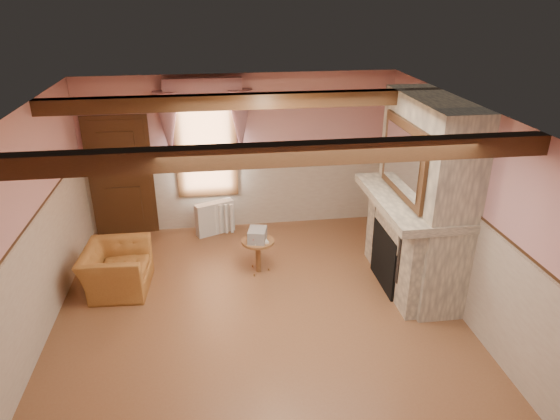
{
  "coord_description": "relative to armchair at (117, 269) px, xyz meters",
  "views": [
    {
      "loc": [
        -0.51,
        -5.55,
        4.1
      ],
      "look_at": [
        0.4,
        0.8,
        1.24
      ],
      "focal_mm": 32.0,
      "sensor_mm": 36.0,
      "label": 1
    }
  ],
  "objects": [
    {
      "name": "ceiling_beam_back",
      "position": [
        1.99,
        0.16,
        2.37
      ],
      "size": [
        5.5,
        0.18,
        0.2
      ],
      "primitive_type": "cube",
      "color": "black",
      "rests_on": "ceiling"
    },
    {
      "name": "wall_right",
      "position": [
        4.74,
        -1.04,
        1.07
      ],
      "size": [
        0.02,
        6.0,
        2.8
      ],
      "primitive_type": "cube",
      "color": "#C88A8C",
      "rests_on": "floor"
    },
    {
      "name": "floor",
      "position": [
        1.99,
        -1.04,
        -0.33
      ],
      "size": [
        5.5,
        6.0,
        0.01
      ],
      "primitive_type": "cube",
      "color": "brown",
      "rests_on": "ground"
    },
    {
      "name": "mantel_clock",
      "position": [
        4.24,
        0.09,
        1.19
      ],
      "size": [
        0.14,
        0.24,
        0.2
      ],
      "primitive_type": "cube",
      "color": "#311D0D",
      "rests_on": "mantel"
    },
    {
      "name": "door",
      "position": [
        -0.11,
        1.9,
        0.72
      ],
      "size": [
        1.1,
        0.1,
        2.1
      ],
      "primitive_type": "cube",
      "color": "black",
      "rests_on": "floor"
    },
    {
      "name": "wall_front",
      "position": [
        1.99,
        -4.04,
        1.07
      ],
      "size": [
        5.5,
        0.02,
        2.8
      ],
      "primitive_type": "cube",
      "color": "#C88A8C",
      "rests_on": "floor"
    },
    {
      "name": "oil_lamp",
      "position": [
        4.24,
        -0.23,
        1.23
      ],
      "size": [
        0.11,
        0.11,
        0.28
      ],
      "primitive_type": "cylinder",
      "color": "gold",
      "rests_on": "mantel"
    },
    {
      "name": "fireplace",
      "position": [
        4.42,
        -0.44,
        1.07
      ],
      "size": [
        0.85,
        2.0,
        2.8
      ],
      "primitive_type": "cube",
      "color": "gray",
      "rests_on": "floor"
    },
    {
      "name": "chair_rail",
      "position": [
        1.99,
        -1.04,
        1.17
      ],
      "size": [
        5.5,
        6.0,
        0.08
      ],
      "primitive_type": null,
      "color": "black",
      "rests_on": "wainscot"
    },
    {
      "name": "armchair",
      "position": [
        0.0,
        0.0,
        0.0
      ],
      "size": [
        0.95,
        1.08,
        0.66
      ],
      "primitive_type": "imported",
      "rotation": [
        0.0,
        0.0,
        1.51
      ],
      "color": "#9E662D",
      "rests_on": "floor"
    },
    {
      "name": "firebox",
      "position": [
        3.99,
        -0.44,
        0.12
      ],
      "size": [
        0.2,
        0.95,
        0.9
      ],
      "primitive_type": "cube",
      "color": "black",
      "rests_on": "floor"
    },
    {
      "name": "candle_red",
      "position": [
        4.24,
        -1.09,
        1.17
      ],
      "size": [
        0.06,
        0.06,
        0.16
      ],
      "primitive_type": "cylinder",
      "color": "#AF1524",
      "rests_on": "mantel"
    },
    {
      "name": "radiator",
      "position": [
        1.47,
        1.66,
        -0.03
      ],
      "size": [
        0.71,
        0.44,
        0.6
      ],
      "primitive_type": "cube",
      "rotation": [
        0.0,
        0.0,
        0.4
      ],
      "color": "silver",
      "rests_on": "floor"
    },
    {
      "name": "ceiling",
      "position": [
        1.99,
        -1.04,
        2.47
      ],
      "size": [
        5.5,
        6.0,
        0.01
      ],
      "primitive_type": "cube",
      "color": "silver",
      "rests_on": "wall_back"
    },
    {
      "name": "wall_back",
      "position": [
        1.99,
        1.96,
        1.07
      ],
      "size": [
        5.5,
        0.02,
        2.8
      ],
      "primitive_type": "cube",
      "color": "#C88A8C",
      "rests_on": "floor"
    },
    {
      "name": "side_table",
      "position": [
        2.11,
        0.2,
        -0.06
      ],
      "size": [
        0.66,
        0.66,
        0.55
      ],
      "primitive_type": "cylinder",
      "rotation": [
        0.0,
        0.0,
        -0.41
      ],
      "color": "brown",
      "rests_on": "floor"
    },
    {
      "name": "jar_yellow",
      "position": [
        4.24,
        -1.01,
        1.15
      ],
      "size": [
        0.06,
        0.06,
        0.12
      ],
      "primitive_type": "cylinder",
      "color": "yellow",
      "rests_on": "mantel"
    },
    {
      "name": "overmantel_mirror",
      "position": [
        4.05,
        -0.44,
        1.64
      ],
      "size": [
        0.06,
        1.44,
        1.04
      ],
      "primitive_type": "cube",
      "color": "silver",
      "rests_on": "fireplace"
    },
    {
      "name": "wall_left",
      "position": [
        -0.76,
        -1.04,
        1.07
      ],
      "size": [
        0.02,
        6.0,
        2.8
      ],
      "primitive_type": "cube",
      "color": "#C88A8C",
      "rests_on": "floor"
    },
    {
      "name": "window",
      "position": [
        1.39,
        1.93,
        1.32
      ],
      "size": [
        1.06,
        0.08,
        2.02
      ],
      "primitive_type": "cube",
      "color": "white",
      "rests_on": "wall_back"
    },
    {
      "name": "mantel",
      "position": [
        4.24,
        -0.44,
        1.03
      ],
      "size": [
        1.05,
        2.05,
        0.12
      ],
      "primitive_type": "cube",
      "color": "gray",
      "rests_on": "fireplace"
    },
    {
      "name": "ceiling_beam_front",
      "position": [
        1.99,
        -2.24,
        2.37
      ],
      "size": [
        5.5,
        0.18,
        0.2
      ],
      "primitive_type": "cube",
      "color": "black",
      "rests_on": "ceiling"
    },
    {
      "name": "wainscot",
      "position": [
        1.99,
        -1.04,
        0.42
      ],
      "size": [
        5.5,
        6.0,
        1.5
      ],
      "primitive_type": null,
      "color": "#BDAE98",
      "rests_on": "floor"
    },
    {
      "name": "book_stack",
      "position": [
        2.1,
        0.17,
        0.32
      ],
      "size": [
        0.33,
        0.37,
        0.2
      ],
      "primitive_type": "cube",
      "rotation": [
        0.0,
        0.0,
        -0.25
      ],
      "color": "#B7AD8C",
      "rests_on": "side_table"
    },
    {
      "name": "bowl",
      "position": [
        4.24,
        -0.66,
        1.13
      ],
      "size": [
        0.36,
        0.36,
        0.09
      ],
      "primitive_type": "imported",
      "color": "brown",
      "rests_on": "mantel"
    },
    {
      "name": "window_drapes",
      "position": [
        1.39,
        1.84,
        1.92
      ],
      "size": [
        1.3,
        0.14,
        1.4
      ],
      "primitive_type": "cube",
      "color": "gray",
      "rests_on": "wall_back"
    }
  ]
}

